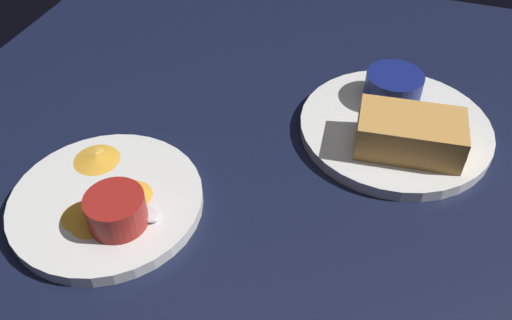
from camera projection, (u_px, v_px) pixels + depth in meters
ground_plane at (299, 188)px, 68.21cm from camera, size 110.00×110.00×3.00cm
plate_sandwich_main at (395, 128)px, 73.18cm from camera, size 25.60×25.60×1.60cm
sandwich_half_near at (410, 134)px, 67.46cm from camera, size 13.92×8.92×4.80cm
ramekin_dark_sauce at (393, 86)px, 75.37cm from camera, size 7.95×7.95×3.92cm
spoon_by_dark_ramekin at (385, 122)px, 72.39cm from camera, size 2.24×9.87×0.80cm
plate_chips_companion at (107, 202)px, 63.44cm from camera, size 22.52×22.52×1.60cm
ramekin_light_gravy at (116, 209)px, 58.74cm from camera, size 6.59×6.59×3.85cm
spoon_by_gravy_ramekin at (138, 210)px, 60.93cm from camera, size 9.96×3.27×0.80cm
plantain_chip_scatter at (105, 188)px, 63.55cm from camera, size 14.41×16.21×0.60cm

